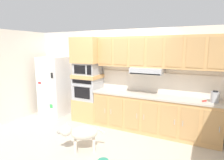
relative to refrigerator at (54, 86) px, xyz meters
The scene contains 16 objects.
ground_plane 2.37m from the refrigerator, 17.98° to the right, with size 9.60×9.60×0.00m, color #B2A899.
back_kitchen_wall 2.17m from the refrigerator, 11.61° to the left, with size 6.20×0.12×2.50m, color silver.
side_panel_left 1.05m from the refrigerator, 136.06° to the right, with size 0.12×7.10×2.50m, color silver.
refrigerator is the anchor object (origin of this frame).
oven_base_cabinet 1.30m from the refrigerator, ahead, with size 0.74×0.62×0.60m, color tan.
built_in_oven 1.17m from the refrigerator, ahead, with size 0.70×0.62×0.60m.
appliance_mid_shelf 1.22m from the refrigerator, ahead, with size 0.74×0.62×0.10m, color tan.
microwave 1.30m from the refrigerator, ahead, with size 0.64×0.54×0.32m.
appliance_upper_cabinet 1.59m from the refrigerator, ahead, with size 0.74×0.62×0.68m, color tan.
lower_cabinet_run 3.05m from the refrigerator, ahead, with size 2.96×0.63×0.88m.
countertop_slab 3.02m from the refrigerator, ahead, with size 3.00×0.64×0.04m, color #BCB2A3.
backsplash_panel 3.05m from the refrigerator, ahead, with size 3.00×0.02×0.50m, color white.
upper_cabinet_with_hood 3.18m from the refrigerator, ahead, with size 2.96×0.48×0.88m.
screwdriver 4.11m from the refrigerator, ahead, with size 0.17×0.17×0.03m.
electric_kettle 4.30m from the refrigerator, ahead, with size 0.17×0.17×0.24m.
dog 2.48m from the refrigerator, 36.13° to the right, with size 0.80×0.61×0.57m.
Camera 1 is at (1.99, -3.65, 2.03)m, focal length 30.69 mm.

